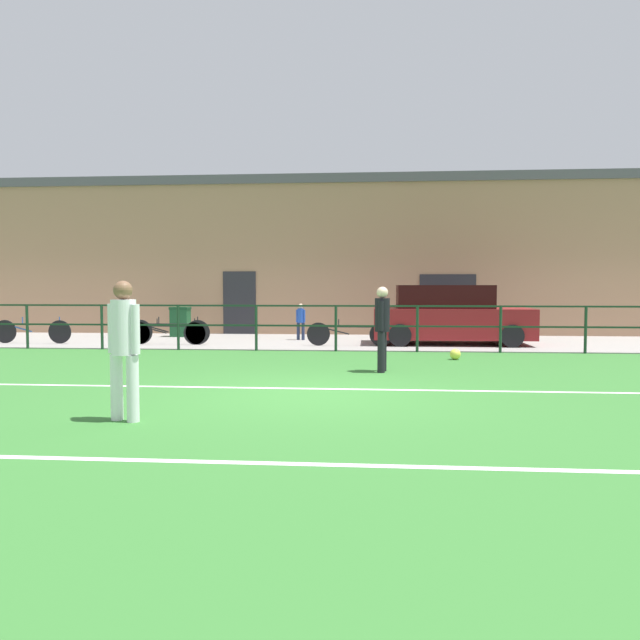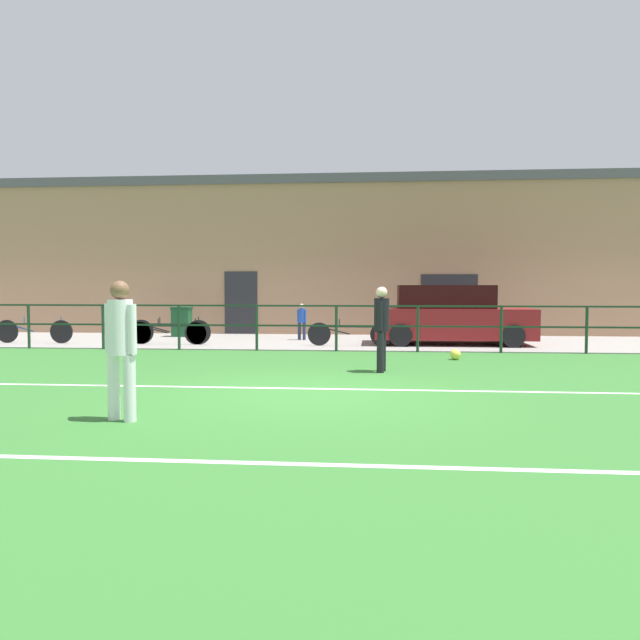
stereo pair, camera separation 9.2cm
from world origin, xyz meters
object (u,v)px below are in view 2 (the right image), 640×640
(soccer_ball_match, at_px, (455,354))
(bicycle_parked_3, at_px, (350,334))
(spectator_child, at_px, (302,319))
(parked_car_red, at_px, (450,316))
(player_goalkeeper, at_px, (382,324))
(bicycle_parked_2, at_px, (168,333))
(bicycle_parked_0, at_px, (170,332))
(player_striker, at_px, (121,341))
(bicycle_parked_1, at_px, (34,331))
(trash_bin_0, at_px, (182,322))

(soccer_ball_match, bearing_deg, bicycle_parked_3, 131.85)
(spectator_child, xyz_separation_m, parked_car_red, (4.24, -0.91, 0.16))
(player_goalkeeper, distance_m, bicycle_parked_2, 7.53)
(soccer_ball_match, relative_size, bicycle_parked_0, 0.10)
(bicycle_parked_3, bearing_deg, soccer_ball_match, -48.15)
(player_goalkeeper, relative_size, soccer_ball_match, 6.77)
(soccer_ball_match, relative_size, parked_car_red, 0.06)
(player_striker, bearing_deg, parked_car_red, 83.30)
(player_striker, bearing_deg, bicycle_parked_2, 125.97)
(soccer_ball_match, xyz_separation_m, bicycle_parked_0, (-7.37, 2.71, 0.25))
(player_striker, bearing_deg, soccer_ball_match, 73.98)
(bicycle_parked_0, bearing_deg, bicycle_parked_3, 0.00)
(player_striker, relative_size, bicycle_parked_0, 0.74)
(spectator_child, distance_m, parked_car_red, 4.34)
(soccer_ball_match, height_order, bicycle_parked_3, bicycle_parked_3)
(player_goalkeeper, distance_m, player_striker, 5.50)
(player_striker, distance_m, parked_car_red, 11.30)
(soccer_ball_match, height_order, bicycle_parked_1, bicycle_parked_1)
(soccer_ball_match, distance_m, bicycle_parked_1, 11.61)
(player_striker, height_order, parked_car_red, player_striker)
(spectator_child, height_order, trash_bin_0, spectator_child)
(soccer_ball_match, bearing_deg, bicycle_parked_2, 159.95)
(spectator_child, bearing_deg, parked_car_red, -173.65)
(parked_car_red, xyz_separation_m, bicycle_parked_0, (-7.67, -0.80, -0.42))
(player_goalkeeper, xyz_separation_m, bicycle_parked_0, (-5.73, 4.78, -0.54))
(player_goalkeeper, height_order, spectator_child, player_goalkeeper)
(bicycle_parked_3, distance_m, trash_bin_0, 6.01)
(soccer_ball_match, height_order, trash_bin_0, trash_bin_0)
(parked_car_red, relative_size, bicycle_parked_0, 1.87)
(parked_car_red, bearing_deg, bicycle_parked_1, -176.04)
(player_striker, bearing_deg, trash_bin_0, 124.62)
(player_striker, distance_m, bicycle_parked_0, 9.65)
(spectator_child, distance_m, bicycle_parked_0, 3.85)
(player_goalkeeper, bearing_deg, player_striker, 154.06)
(trash_bin_0, bearing_deg, spectator_child, -12.32)
(spectator_child, relative_size, bicycle_parked_2, 0.50)
(spectator_child, bearing_deg, bicycle_parked_0, 44.98)
(bicycle_parked_1, height_order, bicycle_parked_2, bicycle_parked_1)
(player_striker, height_order, spectator_child, player_striker)
(parked_car_red, xyz_separation_m, bicycle_parked_2, (-7.73, -0.80, -0.45))
(bicycle_parked_0, bearing_deg, bicycle_parked_2, 180.00)
(bicycle_parked_0, xyz_separation_m, trash_bin_0, (-0.49, 2.57, 0.12))
(bicycle_parked_0, xyz_separation_m, bicycle_parked_3, (4.94, 0.00, -0.03))
(player_striker, distance_m, trash_bin_0, 12.25)
(player_goalkeeper, height_order, parked_car_red, parked_car_red)
(bicycle_parked_0, relative_size, trash_bin_0, 2.43)
(player_goalkeeper, bearing_deg, spectator_child, 28.54)
(bicycle_parked_2, bearing_deg, bicycle_parked_0, 0.00)
(player_goalkeeper, height_order, soccer_ball_match, player_goalkeeper)
(player_goalkeeper, distance_m, trash_bin_0, 9.64)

